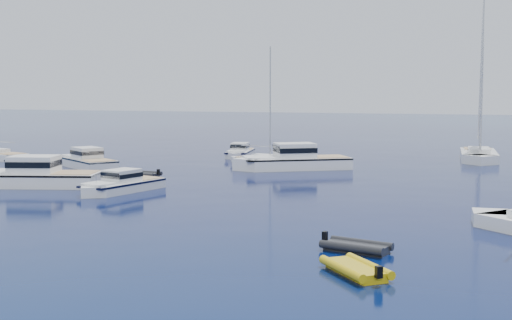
{
  "coord_description": "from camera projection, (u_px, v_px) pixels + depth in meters",
  "views": [
    {
      "loc": [
        16.96,
        -20.9,
        7.15
      ],
      "look_at": [
        0.26,
        25.44,
        2.2
      ],
      "focal_mm": 48.21,
      "sensor_mm": 36.0,
      "label": 1
    }
  ],
  "objects": [
    {
      "name": "motor_cruiser_distant",
      "position": [
        292.0,
        169.0,
        63.1
      ],
      "size": [
        11.82,
        9.18,
        3.07
      ],
      "primitive_type": null,
      "rotation": [
        0.0,
        0.0,
        2.12
      ],
      "color": "white",
      "rests_on": "ground"
    },
    {
      "name": "sailboat_centre",
      "position": [
        263.0,
        164.0,
        67.99
      ],
      "size": [
        8.36,
        3.92,
        11.9
      ],
      "primitive_type": null,
      "rotation": [
        0.0,
        0.0,
        4.48
      ],
      "color": "white",
      "rests_on": "ground"
    },
    {
      "name": "motor_cruiser_centre",
      "position": [
        32.0,
        186.0,
        51.76
      ],
      "size": [
        11.77,
        6.53,
        2.95
      ],
      "primitive_type": null,
      "rotation": [
        0.0,
        0.0,
        1.86
      ],
      "color": "white",
      "rests_on": "ground"
    },
    {
      "name": "motor_cruiser_left",
      "position": [
        121.0,
        192.0,
        48.85
      ],
      "size": [
        4.11,
        8.15,
        2.05
      ],
      "primitive_type": null,
      "rotation": [
        0.0,
        0.0,
        2.91
      ],
      "color": "white",
      "rests_on": "ground"
    },
    {
      "name": "ground",
      "position": [
        22.0,
        281.0,
        25.99
      ],
      "size": [
        400.0,
        400.0,
        0.0
      ],
      "primitive_type": "plane",
      "color": "#082652",
      "rests_on": "ground"
    },
    {
      "name": "tender_yellow",
      "position": [
        356.0,
        274.0,
        26.86
      ],
      "size": [
        3.66,
        3.8,
        0.95
      ],
      "primitive_type": null,
      "rotation": [
        0.0,
        0.0,
        0.72
      ],
      "color": "gold",
      "rests_on": "ground"
    },
    {
      "name": "motor_cruiser_far_l",
      "position": [
        87.0,
        167.0,
        64.64
      ],
      "size": [
        9.3,
        7.56,
        2.44
      ],
      "primitive_type": null,
      "rotation": [
        0.0,
        0.0,
        0.98
      ],
      "color": "white",
      "rests_on": "ground"
    },
    {
      "name": "sailboat_sails_r",
      "position": [
        478.0,
        160.0,
        71.89
      ],
      "size": [
        4.52,
        13.79,
        19.94
      ],
      "primitive_type": null,
      "rotation": [
        0.0,
        0.0,
        3.22
      ],
      "color": "white",
      "rests_on": "ground"
    },
    {
      "name": "tender_grey_far",
      "position": [
        137.0,
        177.0,
        57.39
      ],
      "size": [
        4.05,
        2.25,
        0.95
      ],
      "primitive_type": null,
      "rotation": [
        0.0,
        0.0,
        1.55
      ],
      "color": "black",
      "rests_on": "ground"
    },
    {
      "name": "motor_cruiser_horizon",
      "position": [
        240.0,
        157.0,
        75.0
      ],
      "size": [
        3.59,
        7.74,
        1.96
      ],
      "primitive_type": null,
      "rotation": [
        0.0,
        0.0,
        3.32
      ],
      "color": "silver",
      "rests_on": "ground"
    },
    {
      "name": "tender_grey_near",
      "position": [
        356.0,
        252.0,
        30.68
      ],
      "size": [
        3.47,
        2.45,
        0.95
      ],
      "primitive_type": null,
      "rotation": [
        0.0,
        0.0,
        4.48
      ],
      "color": "black",
      "rests_on": "ground"
    }
  ]
}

